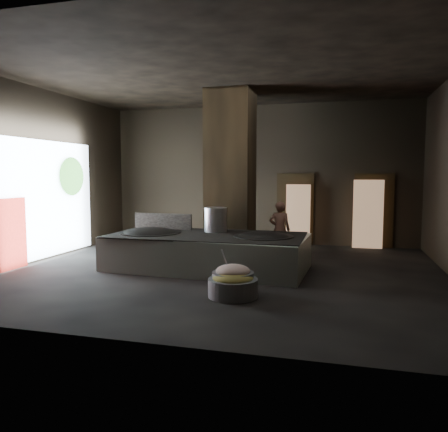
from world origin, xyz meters
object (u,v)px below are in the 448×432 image
(wok_left, at_px, (150,236))
(cook, at_px, (280,230))
(stock_pot, at_px, (215,220))
(veg_basin, at_px, (233,288))
(meat_basin, at_px, (233,283))
(wok_right, at_px, (263,240))
(hearth_platform, at_px, (207,252))

(wok_left, relative_size, cook, 0.96)
(stock_pot, height_order, veg_basin, stock_pot)
(stock_pot, distance_m, meat_basin, 2.96)
(stock_pot, bearing_deg, meat_basin, -67.07)
(wok_right, bearing_deg, wok_left, -177.95)
(wok_left, bearing_deg, wok_right, 2.05)
(stock_pot, distance_m, veg_basin, 3.10)
(wok_right, distance_m, cook, 1.77)
(wok_left, height_order, meat_basin, wok_left)
(wok_left, xyz_separation_m, meat_basin, (2.60, -2.00, -0.53))
(wok_left, bearing_deg, stock_pot, 21.80)
(hearth_platform, height_order, stock_pot, stock_pot)
(meat_basin, bearing_deg, stock_pot, 112.93)
(cook, xyz_separation_m, veg_basin, (-0.31, -3.99, -0.60))
(stock_pot, xyz_separation_m, veg_basin, (1.13, -2.73, -0.96))
(meat_basin, bearing_deg, wok_right, 84.49)
(wok_left, bearing_deg, meat_basin, -37.53)
(cook, bearing_deg, meat_basin, 81.19)
(veg_basin, bearing_deg, wok_left, 141.03)
(cook, relative_size, meat_basin, 1.95)
(wok_left, relative_size, meat_basin, 1.87)
(stock_pot, relative_size, veg_basin, 0.66)
(wok_left, xyz_separation_m, wok_right, (2.80, 0.10, 0.00))
(stock_pot, distance_m, cook, 1.94)
(hearth_platform, height_order, meat_basin, hearth_platform)
(hearth_platform, xyz_separation_m, wok_left, (-1.45, -0.05, 0.34))
(cook, relative_size, veg_basin, 1.67)
(wok_right, distance_m, meat_basin, 2.17)
(wok_left, distance_m, stock_pot, 1.66)
(stock_pot, relative_size, meat_basin, 0.77)
(wok_right, height_order, stock_pot, stock_pot)
(wok_right, relative_size, cook, 0.89)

